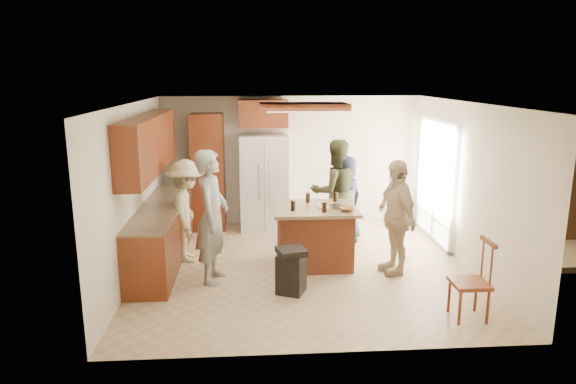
{
  "coord_description": "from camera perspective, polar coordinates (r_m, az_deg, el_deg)",
  "views": [
    {
      "loc": [
        -0.76,
        -7.41,
        2.9
      ],
      "look_at": [
        -0.23,
        0.19,
        1.15
      ],
      "focal_mm": 32.0,
      "sensor_mm": 36.0,
      "label": 1
    }
  ],
  "objects": [
    {
      "name": "person_side_right",
      "position": [
        7.7,
        11.88,
        -2.74
      ],
      "size": [
        0.7,
        1.09,
        1.71
      ],
      "primitive_type": "imported",
      "rotation": [
        0.0,
        0.0,
        -1.37
      ],
      "color": "tan",
      "rests_on": "ground"
    },
    {
      "name": "spindle_chair",
      "position": [
        6.64,
        19.69,
        -9.5
      ],
      "size": [
        0.42,
        0.42,
        0.99
      ],
      "color": "maroon",
      "rests_on": "ground"
    },
    {
      "name": "person_behind_right",
      "position": [
        9.04,
        6.27,
        -0.75
      ],
      "size": [
        0.9,
        0.82,
        1.55
      ],
      "primitive_type": "imported",
      "rotation": [
        0.0,
        0.0,
        3.7
      ],
      "color": "black",
      "rests_on": "ground"
    },
    {
      "name": "room_shell",
      "position": [
        10.61,
        25.04,
        0.65
      ],
      "size": [
        8.0,
        5.2,
        5.0
      ],
      "color": "tan",
      "rests_on": "ground"
    },
    {
      "name": "back_wall_units",
      "position": [
        9.75,
        -7.33,
        3.85
      ],
      "size": [
        1.8,
        0.6,
        2.45
      ],
      "color": "maroon",
      "rests_on": "ground"
    },
    {
      "name": "trash_bin",
      "position": [
        7.01,
        0.36,
        -8.68
      ],
      "size": [
        0.45,
        0.45,
        0.63
      ],
      "color": "black",
      "rests_on": "ground"
    },
    {
      "name": "person_front_left",
      "position": [
        7.29,
        -8.44,
        -2.74
      ],
      "size": [
        0.6,
        0.76,
        1.9
      ],
      "primitive_type": "imported",
      "rotation": [
        0.0,
        0.0,
        1.42
      ],
      "color": "gray",
      "rests_on": "ground"
    },
    {
      "name": "left_cabinetry",
      "position": [
        8.19,
        -14.31,
        -1.22
      ],
      "size": [
        0.64,
        3.0,
        2.3
      ],
      "color": "maroon",
      "rests_on": "ground"
    },
    {
      "name": "refrigerator",
      "position": [
        9.74,
        -2.68,
        1.07
      ],
      "size": [
        0.9,
        0.76,
        1.8
      ],
      "color": "white",
      "rests_on": "ground"
    },
    {
      "name": "person_counter",
      "position": [
        8.2,
        -11.18,
        -2.08
      ],
      "size": [
        0.57,
        1.08,
        1.62
      ],
      "primitive_type": "imported",
      "rotation": [
        0.0,
        0.0,
        1.65
      ],
      "color": "#C6B588",
      "rests_on": "ground"
    },
    {
      "name": "person_behind_left",
      "position": [
        8.94,
        5.27,
        0.04
      ],
      "size": [
        0.98,
        0.72,
        1.83
      ],
      "primitive_type": "imported",
      "rotation": [
        0.0,
        0.0,
        3.34
      ],
      "color": "#343720",
      "rests_on": "ground"
    },
    {
      "name": "kitchen_island",
      "position": [
        7.94,
        2.94,
        -4.87
      ],
      "size": [
        1.28,
        1.03,
        0.93
      ],
      "color": "#A84C2B",
      "rests_on": "ground"
    },
    {
      "name": "island_items",
      "position": [
        7.76,
        4.7,
        -1.52
      ],
      "size": [
        0.95,
        0.73,
        0.15
      ],
      "color": "silver",
      "rests_on": "kitchen_island"
    }
  ]
}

